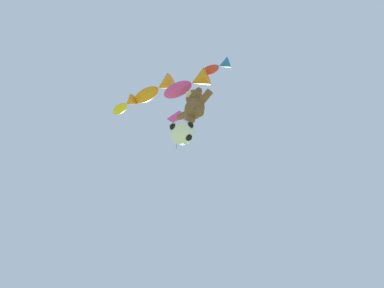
% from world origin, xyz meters
% --- Properties ---
extents(teddy_bear_kite, '(2.16, 0.95, 2.19)m').
position_xyz_m(teddy_bear_kite, '(1.06, 6.07, 12.84)').
color(teddy_bear_kite, brown).
extents(soccer_ball_kite, '(1.20, 1.19, 1.10)m').
position_xyz_m(soccer_ball_kite, '(0.42, 5.95, 11.28)').
color(soccer_ball_kite, white).
extents(fish_kite_crimson, '(1.60, 1.03, 0.57)m').
position_xyz_m(fish_kite_crimson, '(2.49, 6.23, 14.89)').
color(fish_kite_crimson, red).
extents(fish_kite_magenta, '(2.52, 1.53, 0.91)m').
position_xyz_m(fish_kite_magenta, '(1.05, 5.68, 14.28)').
color(fish_kite_magenta, '#E53F9E').
extents(fish_kite_tangerine, '(2.55, 1.37, 0.89)m').
position_xyz_m(fish_kite_tangerine, '(-0.83, 5.01, 15.34)').
color(fish_kite_tangerine, orange).
extents(fish_kite_goldfin, '(1.63, 0.80, 0.64)m').
position_xyz_m(fish_kite_goldfin, '(-2.69, 4.40, 15.19)').
color(fish_kite_goldfin, yellow).
extents(diamond_kite, '(1.15, 0.99, 3.40)m').
position_xyz_m(diamond_kite, '(-1.86, 7.64, 16.20)').
color(diamond_kite, '#E53F9E').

